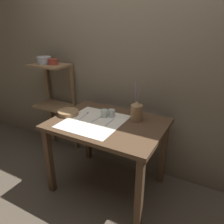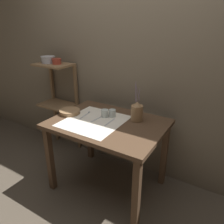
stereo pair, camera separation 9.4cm
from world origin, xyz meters
TOP-DOWN VIEW (x-y plane):
  - ground_plane at (0.00, 0.00)m, footprint 12.00×12.00m
  - stone_wall_back at (0.00, 0.52)m, footprint 7.00×0.06m
  - wooden_table at (0.00, 0.00)m, footprint 1.13×0.83m
  - wooden_shelf_unit at (-1.01, 0.36)m, footprint 0.47×0.33m
  - linen_cloth at (-0.13, -0.05)m, footprint 0.57×0.61m
  - pitcher_with_flowers at (0.23, 0.18)m, footprint 0.12×0.12m
  - wooden_bowl at (-0.47, -0.04)m, footprint 0.22×0.22m
  - glass_tumbler_near at (-0.09, 0.09)m, footprint 0.07×0.07m
  - glass_tumbler_far at (-0.03, 0.14)m, footprint 0.07×0.07m
  - spoon_inner at (-0.29, 0.05)m, footprint 0.04×0.20m
  - fork_outer at (-0.13, 0.00)m, footprint 0.03×0.19m
  - knife_center at (0.02, 0.00)m, footprint 0.02×0.19m
  - metal_pot_large at (-1.09, 0.31)m, footprint 0.18×0.18m
  - metal_pot_small at (-0.94, 0.31)m, footprint 0.12×0.12m

SIDE VIEW (x-z plane):
  - ground_plane at x=0.00m, z-range 0.00..0.00m
  - wooden_table at x=0.00m, z-range 0.29..1.08m
  - linen_cloth at x=-0.13m, z-range 0.79..0.80m
  - fork_outer at x=-0.13m, z-range 0.80..0.80m
  - knife_center at x=0.02m, z-range 0.80..0.80m
  - spoon_inner at x=-0.29m, z-range 0.79..0.81m
  - wooden_bowl at x=-0.47m, z-range 0.79..0.84m
  - glass_tumbler_far at x=-0.03m, z-range 0.80..0.87m
  - glass_tumbler_near at x=-0.09m, z-range 0.80..0.88m
  - wooden_shelf_unit at x=-1.01m, z-range 0.23..1.46m
  - pitcher_with_flowers at x=0.23m, z-range 0.69..1.09m
  - stone_wall_back at x=0.00m, z-range 0.00..2.40m
  - metal_pot_small at x=-0.94m, z-range 1.23..1.30m
  - metal_pot_large at x=-1.09m, z-range 1.24..1.32m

